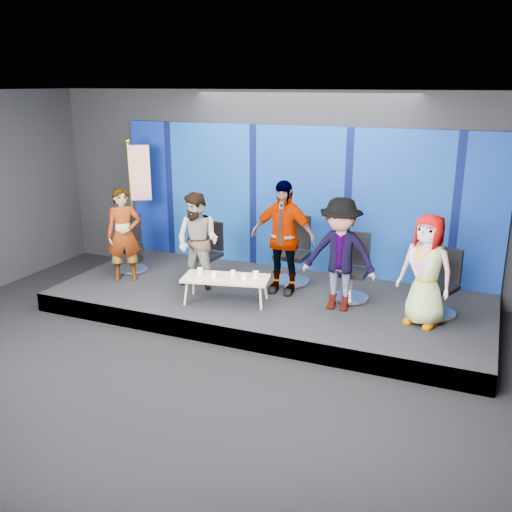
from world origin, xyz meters
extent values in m
plane|color=black|center=(0.00, 0.00, 0.00)|extent=(10.00, 10.00, 0.00)
cube|color=black|center=(0.00, 4.00, 1.75)|extent=(10.00, 0.02, 3.50)
cube|color=black|center=(0.00, 0.00, 3.50)|extent=(10.00, 8.00, 0.02)
cube|color=black|center=(0.00, 2.50, 0.15)|extent=(7.00, 3.00, 0.30)
cube|color=navy|center=(0.00, 3.95, 1.60)|extent=(7.00, 0.08, 2.60)
cylinder|color=silver|center=(-2.74, 2.61, 0.33)|extent=(0.78, 0.78, 0.06)
cylinder|color=silver|center=(-2.74, 2.61, 0.54)|extent=(0.07, 0.07, 0.37)
cube|color=black|center=(-2.74, 2.61, 0.73)|extent=(0.63, 0.63, 0.07)
cube|color=black|center=(-2.87, 2.79, 1.04)|extent=(0.36, 0.28, 0.51)
imported|color=black|center=(-2.57, 2.19, 1.11)|extent=(0.70, 0.66, 1.61)
cylinder|color=silver|center=(-1.27, 2.74, 0.33)|extent=(0.61, 0.61, 0.06)
cylinder|color=silver|center=(-1.27, 2.74, 0.54)|extent=(0.07, 0.07, 0.37)
cube|color=black|center=(-1.27, 2.74, 0.73)|extent=(0.49, 0.49, 0.07)
cube|color=black|center=(-1.25, 2.96, 1.04)|extent=(0.41, 0.08, 0.52)
imported|color=black|center=(-1.19, 2.30, 1.11)|extent=(0.84, 0.68, 1.62)
cylinder|color=silver|center=(0.16, 3.13, 0.33)|extent=(0.66, 0.66, 0.06)
cylinder|color=silver|center=(0.16, 3.13, 0.58)|extent=(0.08, 0.08, 0.43)
cube|color=black|center=(0.16, 3.13, 0.80)|extent=(0.52, 0.52, 0.08)
cube|color=black|center=(0.16, 3.39, 1.15)|extent=(0.47, 0.06, 0.59)
imported|color=black|center=(0.16, 2.68, 1.23)|extent=(1.09, 0.47, 1.86)
cylinder|color=silver|center=(1.29, 2.75, 0.33)|extent=(0.60, 0.60, 0.06)
cylinder|color=silver|center=(1.29, 2.75, 0.56)|extent=(0.07, 0.07, 0.40)
cube|color=black|center=(1.29, 2.75, 0.76)|extent=(0.48, 0.48, 0.07)
cube|color=black|center=(1.29, 2.99, 1.09)|extent=(0.44, 0.05, 0.55)
imported|color=black|center=(1.20, 2.31, 1.16)|extent=(1.12, 0.65, 1.72)
cylinder|color=silver|center=(2.64, 2.64, 0.33)|extent=(0.72, 0.72, 0.06)
cylinder|color=silver|center=(2.64, 2.64, 0.54)|extent=(0.07, 0.07, 0.37)
cube|color=black|center=(2.64, 2.64, 0.73)|extent=(0.57, 0.57, 0.07)
cube|color=black|center=(2.71, 2.85, 1.04)|extent=(0.40, 0.18, 0.51)
imported|color=black|center=(2.47, 2.22, 1.10)|extent=(0.91, 0.75, 1.61)
cube|color=#A17F5E|center=(-0.49, 1.89, 0.69)|extent=(1.43, 0.85, 0.04)
cylinder|color=#A17F5E|center=(-1.01, 1.54, 0.49)|extent=(0.04, 0.04, 0.37)
cylinder|color=#A17F5E|center=(-1.11, 1.97, 0.49)|extent=(0.04, 0.04, 0.37)
cylinder|color=#A17F5E|center=(0.14, 1.81, 0.49)|extent=(0.04, 0.04, 0.37)
cylinder|color=#A17F5E|center=(0.04, 2.24, 0.49)|extent=(0.04, 0.04, 0.37)
cylinder|color=white|center=(-0.93, 1.86, 0.76)|extent=(0.09, 0.09, 0.10)
cylinder|color=white|center=(-0.65, 1.80, 0.76)|extent=(0.08, 0.08, 0.09)
cylinder|color=white|center=(-0.41, 2.00, 0.76)|extent=(0.07, 0.07, 0.09)
cylinder|color=white|center=(-0.17, 1.89, 0.76)|extent=(0.07, 0.07, 0.09)
cylinder|color=white|center=(-0.04, 2.05, 0.76)|extent=(0.09, 0.09, 0.10)
cylinder|color=black|center=(-3.07, 3.16, 0.35)|extent=(0.31, 0.31, 0.10)
cylinder|color=gold|center=(-3.07, 3.16, 1.47)|extent=(0.04, 0.04, 2.15)
sphere|color=gold|center=(-3.07, 3.16, 2.59)|extent=(0.11, 0.11, 0.11)
cube|color=#B12114|center=(-2.89, 3.25, 2.01)|extent=(0.35, 0.25, 1.02)
camera|label=1|loc=(3.22, -5.65, 3.61)|focal=40.00mm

